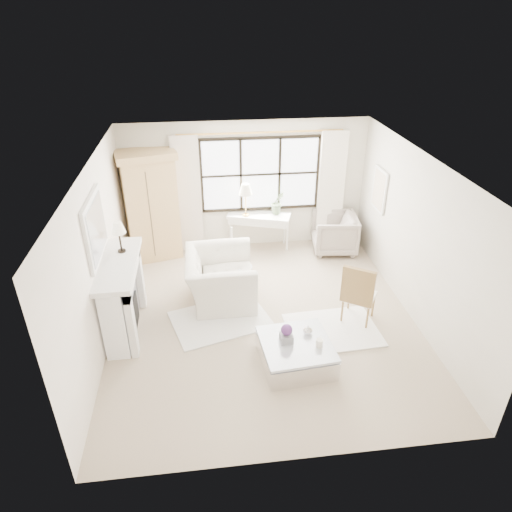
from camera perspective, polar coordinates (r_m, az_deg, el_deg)
The scene contains 32 objects.
floor at distance 7.81m, azimuth 0.93°, elevation -7.79°, with size 5.50×5.50×0.00m, color tan.
ceiling at distance 6.55m, azimuth 1.12°, elevation 11.44°, with size 5.50×5.50×0.00m, color silver.
wall_back at distance 9.57m, azimuth -1.30°, elevation 8.73°, with size 5.00×5.00×0.00m, color silver.
wall_front at distance 4.87m, azimuth 5.67°, elevation -14.41°, with size 5.00×5.00×0.00m, color beige.
wall_left at distance 7.20m, azimuth -19.09°, elevation -0.24°, with size 5.50×5.50×0.00m, color white.
wall_right at distance 7.80m, azimuth 19.54°, elevation 1.99°, with size 5.50×5.50×0.00m, color beige.
window_pane at distance 9.50m, azimuth 0.53°, elevation 10.18°, with size 2.40×0.02×1.50m, color silver.
window_frame at distance 9.49m, azimuth 0.54°, elevation 10.16°, with size 2.50×0.04×1.50m, color black, non-canonical shape.
curtain_rod at distance 9.20m, azimuth 0.60°, elevation 15.19°, with size 0.04×0.04×3.30m, color #BD8B41.
curtain_left at distance 9.48m, azimuth -8.52°, elevation 7.46°, with size 0.55×0.10×2.47m, color beige.
curtain_right at distance 9.85m, azimuth 9.35°, elevation 8.24°, with size 0.55×0.10×2.47m, color white.
fireplace at distance 7.51m, azimuth -16.54°, elevation -4.81°, with size 0.58×1.66×1.26m.
mirror_frame at distance 6.98m, azimuth -19.49°, elevation 3.28°, with size 0.05×1.15×0.95m, color white.
mirror_glass at distance 6.97m, azimuth -19.25°, elevation 3.29°, with size 0.02×1.00×0.80m, color silver.
art_frame at distance 9.12m, azimuth 15.19°, elevation 7.99°, with size 0.04×0.62×0.82m, color silver.
art_canvas at distance 9.11m, azimuth 15.07°, elevation 7.98°, with size 0.01×0.52×0.72m, color beige.
mantel_lamp at distance 7.30m, azimuth -16.84°, elevation 3.24°, with size 0.22×0.22×0.51m.
armoire at distance 9.40m, azimuth -12.99°, elevation 6.19°, with size 1.26×0.95×2.24m.
console_table at distance 9.75m, azimuth 0.35°, elevation 3.07°, with size 1.38×0.83×0.80m.
console_lamp at distance 9.33m, azimuth -1.32°, elevation 8.22°, with size 0.28×0.28×0.69m.
orchid_plant at distance 9.53m, azimuth 2.73°, elevation 6.68°, with size 0.28×0.22×0.50m, color #526744.
side_table at distance 8.35m, azimuth -1.83°, elevation -2.34°, with size 0.40×0.40×0.51m.
rug_left at distance 7.78m, azimuth -4.46°, elevation -7.94°, with size 1.56×1.10×0.03m, color silver.
rug_right at distance 7.64m, azimuth 9.54°, elevation -9.08°, with size 1.46×1.09×0.03m, color white.
club_armchair at distance 8.06m, azimuth -4.47°, elevation -2.77°, with size 1.35×1.18×0.88m, color silver.
wingback_chair at distance 9.81m, azimuth 9.75°, elevation 2.84°, with size 0.88×0.90×0.82m, color #A19488.
french_chair at distance 7.78m, azimuth 12.63°, elevation -5.94°, with size 0.67×0.67×1.08m.
coffee_table at distance 6.87m, azimuth 4.99°, elevation -12.02°, with size 1.08×1.08×0.38m.
planter_box at distance 6.71m, azimuth 3.81°, elevation -10.19°, with size 0.18×0.18×0.13m, color gray.
planter_flowers at distance 6.62m, azimuth 3.86°, elevation -9.19°, with size 0.17×0.17×0.17m, color #552967.
pillar_candle at distance 6.68m, azimuth 7.92°, elevation -10.75°, with size 0.10×0.10×0.12m, color silver.
coffee_vase at distance 6.87m, azimuth 6.49°, elevation -9.16°, with size 0.14×0.14×0.15m, color silver.
Camera 1 is at (-0.90, -6.17, 4.70)m, focal length 32.00 mm.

